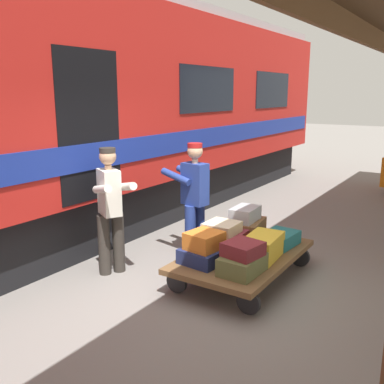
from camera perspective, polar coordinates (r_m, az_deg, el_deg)
The scene contains 15 objects.
ground_plane at distance 5.20m, azimuth 5.84°, elevation -14.52°, with size 60.00×60.00×0.00m, color slate.
train_car at distance 7.14m, azimuth -21.76°, elevation 9.39°, with size 3.02×17.40×4.00m.
luggage_cart at distance 5.75m, azimuth 6.72°, elevation -8.46°, with size 1.25×2.04×0.35m.
suitcase_yellow_case at distance 5.58m, azimuth 9.29°, elevation -7.10°, with size 0.38×0.63×0.29m, color gold.
suitcase_navy_fabric at distance 5.37m, azimuth 1.41°, elevation -8.38°, with size 0.48×0.45×0.18m, color navy.
suitcase_burgundy_valise at distance 5.81m, azimuth 4.36°, elevation -6.42°, with size 0.48×0.63×0.24m, color maroon.
suitcase_teal_softside at distance 6.09m, azimuth 11.45°, elevation -6.03°, with size 0.39×0.53×0.18m, color #1E666B.
suitcase_brown_leather at distance 6.28m, azimuth 6.85°, elevation -4.84°, with size 0.49×0.61×0.27m, color brown.
suitcase_olive_duffel at distance 5.12m, azimuth 6.66°, elevation -9.40°, with size 0.40×0.57×0.21m, color brown.
suitcase_cream_canvas at distance 5.73m, azimuth 3.95°, elevation -4.70°, with size 0.41×0.42×0.14m, color beige.
suitcase_orange_carryall at distance 5.31m, azimuth 1.61°, elevation -6.39°, with size 0.37×0.40×0.21m, color #CC6B23.
suitcase_gray_aluminum at distance 6.18m, azimuth 6.99°, elevation -2.89°, with size 0.31×0.47×0.20m, color #9EA0A5.
suitcase_maroon_trunk at distance 5.05m, azimuth 6.75°, elevation -7.47°, with size 0.38×0.40×0.16m, color maroon.
porter_in_overalls at distance 6.24m, azimuth 0.24°, elevation -0.65°, with size 0.70×0.49×1.70m.
porter_by_door at distance 5.79m, azimuth -10.69°, elevation -1.94°, with size 0.74×0.62×1.70m.
Camera 1 is at (-2.09, 4.11, 2.39)m, focal length 40.56 mm.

